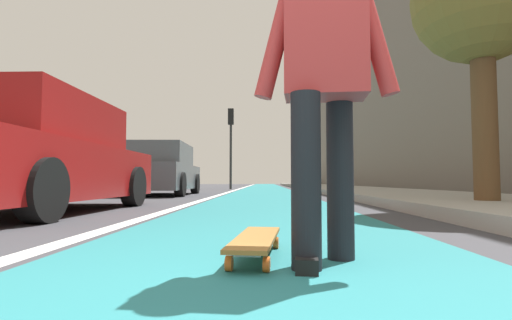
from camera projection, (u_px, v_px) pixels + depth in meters
The scene contains 11 objects.
ground_plane at pixel (265, 196), 10.55m from camera, with size 80.00×80.00×0.00m, color #38383D.
bike_lane_paint at pixel (265, 187), 24.52m from camera, with size 56.00×2.35×0.00m, color #237075.
lane_stripe_white at pixel (240, 189), 20.56m from camera, with size 52.00×0.16×0.01m, color silver.
sidewalk_curb at pixel (335, 188), 18.46m from camera, with size 52.00×3.20×0.15m, color #9E9B93.
building_facade at pixel (375, 96), 22.67m from camera, with size 40.00×1.20×10.92m, color #6F665B.
skateboard at pixel (255, 240), 2.02m from camera, with size 0.86×0.28×0.11m.
skater_person at pixel (324, 75), 1.91m from camera, with size 0.45×0.72×1.64m.
parked_car_near at pixel (33, 158), 4.95m from camera, with size 4.06×1.97×1.48m.
parked_car_mid at pixel (160, 171), 11.10m from camera, with size 4.13×1.97×1.48m.
traffic_light at pixel (231, 133), 19.28m from camera, with size 0.33×0.28×4.05m.
street_tree_near at pixel (480, 1), 5.27m from camera, with size 1.83×1.83×3.87m.
Camera 1 is at (-0.59, -0.00, 0.41)m, focal length 26.89 mm.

